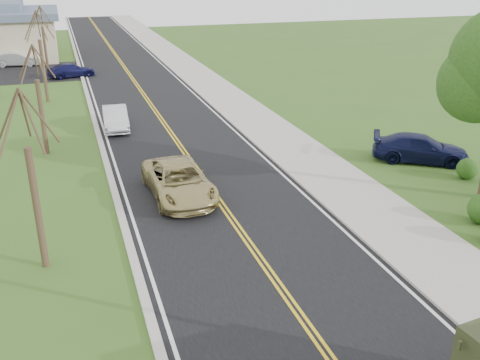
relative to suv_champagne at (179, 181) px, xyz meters
name	(u,v)px	position (x,y,z in m)	size (l,w,h in m)	color
road	(133,80)	(1.50, 25.78, -0.73)	(8.00, 120.00, 0.01)	black
curb_right	(180,76)	(5.65, 25.78, -0.67)	(0.30, 120.00, 0.12)	#9E998E
sidewalk_right	(199,75)	(7.40, 25.78, -0.68)	(3.20, 120.00, 0.10)	#9E998E
curb_left	(84,82)	(-2.65, 25.78, -0.68)	(0.30, 120.00, 0.10)	#9E998E
bare_tree_a	(35,194)	(-5.50, -4.22, 1.89)	(1.93, 2.26, 6.08)	#38281C
bare_tree_b	(41,108)	(-5.50, 7.78, 1.74)	(1.83, 2.14, 5.73)	#38281C
bare_tree_c	(43,64)	(-5.50, 19.78, 2.04)	(2.04, 2.39, 6.42)	#38281C
bare_tree_d	(45,44)	(-5.50, 31.78, 1.82)	(1.88, 2.20, 5.91)	#38281C
suv_champagne	(179,181)	(0.00, 0.00, 0.00)	(2.43, 5.27, 1.46)	tan
sedan_silver	(115,118)	(-1.50, 11.24, -0.06)	(1.43, 4.09, 1.35)	silver
pickup_navy	(420,148)	(12.64, 0.53, -0.04)	(1.93, 4.75, 1.38)	black
lot_car_silver	(17,59)	(-8.37, 35.78, -0.03)	(1.49, 4.27, 1.41)	silver
lot_car_navy	(71,70)	(-3.50, 28.59, -0.13)	(1.69, 4.15, 1.21)	#10103A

